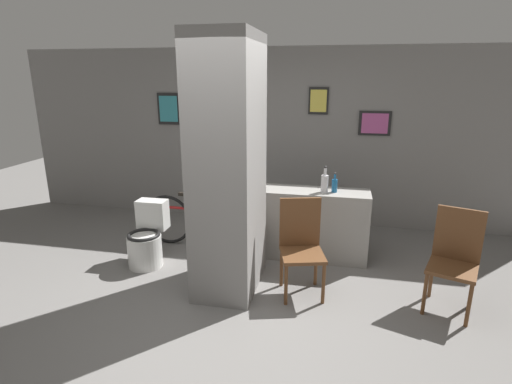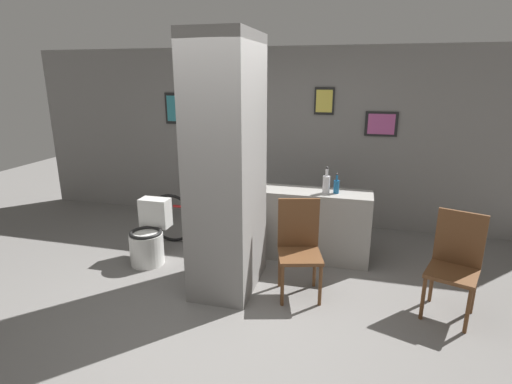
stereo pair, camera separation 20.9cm
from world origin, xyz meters
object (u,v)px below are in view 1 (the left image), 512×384
chair_near_pillar (301,243)px  chair_by_doorway (455,257)px  bicycle (205,221)px  toilet (147,240)px  bottle_tall (325,183)px

chair_near_pillar → chair_by_doorway: bearing=-15.8°
chair_by_doorway → bicycle: size_ratio=0.57×
chair_near_pillar → bicycle: (-1.35, 0.87, -0.18)m
chair_by_doorway → bicycle: (-2.82, 0.88, -0.18)m
chair_by_doorway → chair_near_pillar: bearing=-160.8°
chair_near_pillar → chair_by_doorway: 1.47m
toilet → chair_by_doorway: chair_by_doorway is taller
chair_near_pillar → chair_by_doorway: same height
chair_near_pillar → bottle_tall: bearing=62.0°
bottle_tall → bicycle: bearing=177.7°
chair_by_doorway → bottle_tall: bearing=167.2°
toilet → chair_near_pillar: size_ratio=0.75×
chair_near_pillar → chair_by_doorway: size_ratio=1.00×
toilet → chair_by_doorway: (3.33, -0.26, 0.23)m
chair_near_pillar → bicycle: chair_near_pillar is taller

